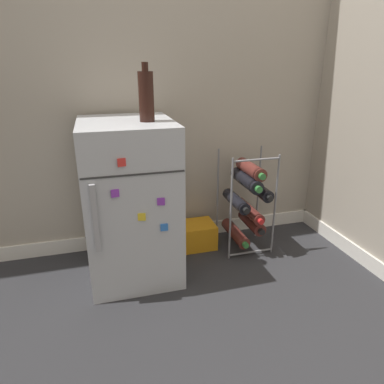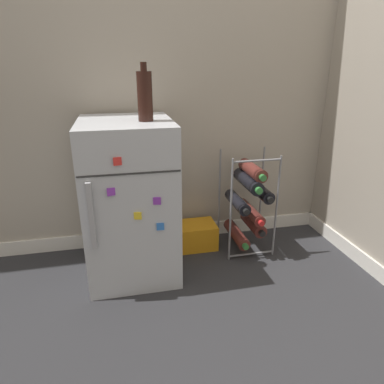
{
  "view_description": "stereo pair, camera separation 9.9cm",
  "coord_description": "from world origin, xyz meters",
  "px_view_note": "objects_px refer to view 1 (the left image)",
  "views": [
    {
      "loc": [
        -0.45,
        -1.36,
        1.1
      ],
      "look_at": [
        0.04,
        0.39,
        0.42
      ],
      "focal_mm": 32.0,
      "sensor_mm": 36.0,
      "label": 1
    },
    {
      "loc": [
        -0.35,
        -1.39,
        1.1
      ],
      "look_at": [
        0.04,
        0.39,
        0.42
      ],
      "focal_mm": 32.0,
      "sensor_mm": 36.0,
      "label": 2
    }
  ],
  "objects_px": {
    "mini_fridge": "(131,200)",
    "fridge_top_bottle": "(146,96)",
    "wine_rack": "(247,200)",
    "soda_box": "(194,235)"
  },
  "relations": [
    {
      "from": "fridge_top_bottle",
      "to": "wine_rack",
      "type": "bearing_deg",
      "value": 10.78
    },
    {
      "from": "mini_fridge",
      "to": "soda_box",
      "type": "bearing_deg",
      "value": 21.15
    },
    {
      "from": "mini_fridge",
      "to": "wine_rack",
      "type": "height_order",
      "value": "mini_fridge"
    },
    {
      "from": "wine_rack",
      "to": "soda_box",
      "type": "height_order",
      "value": "wine_rack"
    },
    {
      "from": "wine_rack",
      "to": "fridge_top_bottle",
      "type": "height_order",
      "value": "fridge_top_bottle"
    },
    {
      "from": "wine_rack",
      "to": "soda_box",
      "type": "relative_size",
      "value": 2.47
    },
    {
      "from": "wine_rack",
      "to": "fridge_top_bottle",
      "type": "bearing_deg",
      "value": -169.22
    },
    {
      "from": "mini_fridge",
      "to": "fridge_top_bottle",
      "type": "relative_size",
      "value": 3.13
    },
    {
      "from": "wine_rack",
      "to": "soda_box",
      "type": "xyz_separation_m",
      "value": [
        -0.31,
        0.09,
        -0.24
      ]
    },
    {
      "from": "mini_fridge",
      "to": "fridge_top_bottle",
      "type": "height_order",
      "value": "fridge_top_bottle"
    }
  ]
}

